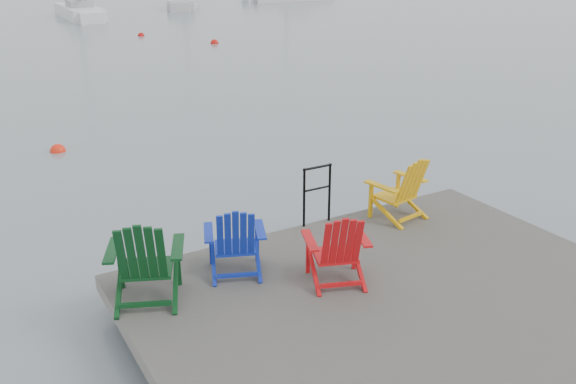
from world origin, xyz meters
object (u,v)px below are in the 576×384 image
buoy_d (141,36)px  buoy_c (215,43)px  chair_green (145,259)px  sailboat_mid (185,3)px  chair_yellow (402,188)px  buoy_a (58,151)px  chair_red (338,247)px  sailboat_near (79,13)px  handrail (317,189)px  chair_blue (235,239)px

buoy_d → buoy_c: bearing=-64.4°
chair_green → buoy_d: (8.47, 27.51, -1.04)m
sailboat_mid → chair_yellow: bearing=-81.2°
chair_yellow → buoy_a: 8.59m
chair_yellow → chair_red: bearing=-159.5°
chair_yellow → sailboat_near: size_ratio=0.09×
buoy_c → handrail: bearing=-109.8°
sailboat_near → buoy_d: (0.70, -11.70, -0.36)m
chair_blue → buoy_a: size_ratio=2.69×
buoy_c → buoy_d: size_ratio=1.13×
sailboat_near → buoy_c: bearing=-77.6°
chair_red → chair_yellow: 2.23m
chair_blue → sailboat_mid: (16.09, 43.62, -0.62)m
chair_blue → buoy_a: 8.14m
buoy_a → buoy_d: size_ratio=0.96×
buoy_d → handrail: bearing=-101.9°
chair_blue → buoy_a: chair_blue is taller
chair_yellow → buoy_d: chair_yellow is taller
sailboat_mid → buoy_c: size_ratio=26.78×
chair_red → sailboat_mid: size_ratio=0.09×
chair_green → buoy_c: (10.75, 22.75, -1.04)m
sailboat_mid → chair_red: bearing=-83.1°
chair_yellow → chair_blue: bearing=176.2°
handrail → buoy_c: 23.28m
chair_red → buoy_a: bearing=121.1°
buoy_a → chair_blue: bearing=-85.0°
chair_yellow → sailboat_mid: sailboat_mid is taller
chair_red → buoy_a: size_ratio=2.72×
chair_blue → sailboat_mid: sailboat_mid is taller
chair_yellow → buoy_d: size_ratio=2.69×
buoy_a → chair_green: bearing=-93.2°
chair_green → chair_blue: chair_green is taller
buoy_c → buoy_d: buoy_c is taller
handrail → chair_green: chair_green is taller
chair_green → buoy_d: bearing=96.2°
buoy_d → chair_blue: bearing=-104.9°
chair_green → buoy_d: chair_green is taller
chair_red → chair_yellow: size_ratio=0.97×
handrail → chair_blue: size_ratio=0.95×
buoy_a → buoy_c: bearing=54.8°
chair_red → chair_yellow: (1.92, 1.13, 0.01)m
handrail → buoy_c: size_ratio=2.18×
sailboat_near → chair_green: bearing=-99.0°
sailboat_mid → buoy_a: (-16.80, -35.57, -0.36)m
chair_yellow → buoy_a: chair_yellow is taller
handrail → sailboat_near: bearing=82.7°
chair_green → sailboat_near: 39.98m
handrail → chair_red: 1.77m
handrail → chair_yellow: (1.19, -0.48, -0.05)m
sailboat_mid → buoy_c: (-6.50, -20.95, -0.36)m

